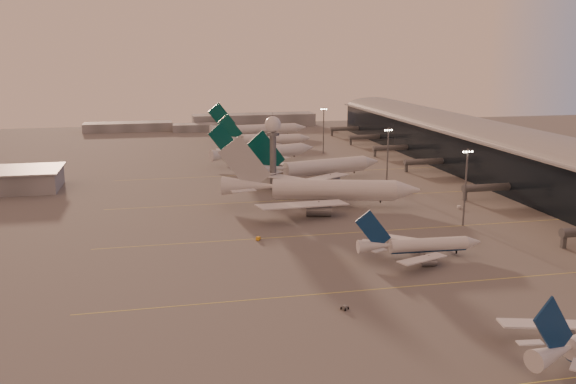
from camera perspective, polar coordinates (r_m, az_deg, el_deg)
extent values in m
plane|color=#4E4B4B|center=(135.96, 6.09, -10.90)|extent=(700.00, 700.00, 0.00)
cube|color=#E0D34F|center=(155.62, 15.59, -8.14)|extent=(180.00, 0.25, 0.02)
cube|color=#E0D34F|center=(194.27, 9.50, -3.55)|extent=(180.00, 0.25, 0.02)
cube|color=#E0D34F|center=(235.18, 5.51, -0.49)|extent=(180.00, 0.25, 0.02)
cube|color=#E0D34F|center=(282.10, 2.47, 1.86)|extent=(180.00, 0.25, 0.02)
cube|color=black|center=(275.32, 20.60, 2.64)|extent=(36.00, 360.00, 18.00)
cylinder|color=slate|center=(273.95, 20.75, 4.49)|extent=(10.08, 360.00, 10.08)
cube|color=slate|center=(273.93, 20.76, 4.54)|extent=(40.00, 362.00, 0.80)
cube|color=#585B60|center=(191.10, 24.39, -4.17)|extent=(1.20, 1.20, 4.40)
cylinder|color=#585B60|center=(242.66, 18.34, 0.41)|extent=(22.00, 2.80, 2.80)
cube|color=#585B60|center=(238.30, 16.23, -0.23)|extent=(1.20, 1.20, 4.40)
cylinder|color=#585B60|center=(291.26, 12.84, 2.80)|extent=(22.00, 2.80, 2.80)
cube|color=#585B60|center=(287.65, 11.01, 2.29)|extent=(1.20, 1.20, 4.40)
cylinder|color=#585B60|center=(329.26, 9.79, 4.10)|extent=(22.00, 2.80, 2.80)
cube|color=#585B60|center=(326.07, 8.14, 3.67)|extent=(1.20, 1.20, 4.40)
cylinder|color=#585B60|center=(368.14, 7.38, 5.13)|extent=(22.00, 2.80, 2.80)
cube|color=#585B60|center=(365.28, 5.88, 4.74)|extent=(1.20, 1.20, 4.40)
cylinder|color=#585B60|center=(405.74, 5.50, 5.92)|extent=(22.00, 2.80, 2.80)
cube|color=#585B60|center=(403.15, 4.14, 5.57)|extent=(1.20, 1.20, 4.40)
cylinder|color=#585B60|center=(245.90, -1.41, 2.79)|extent=(2.60, 2.60, 22.00)
cylinder|color=#585B60|center=(244.09, -1.43, 5.45)|extent=(5.20, 5.20, 1.20)
sphere|color=silver|center=(243.60, -1.43, 6.36)|extent=(6.40, 6.40, 6.40)
cylinder|color=#585B60|center=(243.19, -1.44, 7.22)|extent=(0.16, 0.16, 2.00)
cylinder|color=#585B60|center=(201.55, 16.26, 0.38)|extent=(0.56, 0.56, 25.00)
cube|color=#585B60|center=(199.35, 16.48, 3.75)|extent=(3.60, 0.25, 0.25)
sphere|color=#FFEABF|center=(198.70, 16.10, 3.62)|extent=(0.56, 0.56, 0.56)
sphere|color=#FFEABF|center=(199.17, 16.35, 3.63)|extent=(0.56, 0.56, 0.56)
sphere|color=#FFEABF|center=(199.65, 16.60, 3.63)|extent=(0.56, 0.56, 0.56)
sphere|color=#FFEABF|center=(200.13, 16.86, 3.64)|extent=(0.56, 0.56, 0.56)
cylinder|color=#585B60|center=(248.45, 9.29, 3.08)|extent=(0.56, 0.56, 25.00)
cube|color=#585B60|center=(246.66, 9.39, 5.83)|extent=(3.60, 0.25, 0.25)
sphere|color=#FFEABF|center=(246.17, 9.06, 5.73)|extent=(0.56, 0.56, 0.56)
sphere|color=#FFEABF|center=(246.53, 9.28, 5.73)|extent=(0.56, 0.56, 0.56)
sphere|color=#FFEABF|center=(246.90, 9.50, 5.73)|extent=(0.56, 0.56, 0.56)
sphere|color=#FFEABF|center=(247.26, 9.72, 5.74)|extent=(0.56, 0.56, 0.56)
cylinder|color=#585B60|center=(332.36, 3.34, 5.75)|extent=(0.56, 0.56, 25.00)
cube|color=#585B60|center=(331.03, 3.37, 7.81)|extent=(3.60, 0.25, 0.25)
sphere|color=#FFEABF|center=(330.67, 3.11, 7.74)|extent=(0.56, 0.56, 0.56)
sphere|color=#FFEABF|center=(330.93, 3.28, 7.74)|extent=(0.56, 0.56, 0.56)
sphere|color=#FFEABF|center=(331.20, 3.45, 7.74)|extent=(0.56, 0.56, 0.56)
sphere|color=#FFEABF|center=(331.46, 3.62, 7.74)|extent=(0.56, 0.56, 0.56)
cube|color=slate|center=(441.30, -14.71, 5.94)|extent=(60.00, 18.00, 6.00)
cube|color=slate|center=(455.94, -3.23, 6.75)|extent=(90.00, 20.00, 9.00)
cube|color=slate|center=(431.98, -8.09, 6.02)|extent=(40.00, 15.00, 5.00)
cone|color=silver|center=(117.51, 23.48, -13.98)|extent=(10.75, 7.09, 4.05)
cube|color=silver|center=(131.38, 22.72, -11.56)|extent=(17.61, 6.59, 1.27)
cylinder|color=gray|center=(133.15, 24.23, -12.24)|extent=(5.21, 3.99, 2.63)
cube|color=gray|center=(132.68, 24.28, -11.80)|extent=(0.39, 0.36, 1.62)
cube|color=navy|center=(115.02, 23.56, -11.82)|extent=(10.62, 3.99, 12.07)
cube|color=silver|center=(119.83, 21.67, -13.21)|extent=(4.78, 2.26, 0.27)
cylinder|color=silver|center=(170.99, 13.01, -4.98)|extent=(21.81, 4.70, 3.69)
cylinder|color=navy|center=(171.24, 12.99, -5.24)|extent=(21.33, 3.65, 2.66)
cone|color=silver|center=(176.20, 16.91, -4.68)|extent=(4.36, 3.88, 3.69)
cone|color=silver|center=(165.74, 8.07, -5.18)|extent=(9.25, 4.11, 3.69)
cube|color=silver|center=(161.30, 12.45, -6.30)|extent=(15.72, 9.98, 1.16)
cylinder|color=gray|center=(164.69, 13.01, -6.54)|extent=(4.30, 2.59, 2.40)
cube|color=gray|center=(164.35, 13.03, -6.20)|extent=(0.30, 0.26, 1.48)
cube|color=silver|center=(177.36, 10.30, -4.41)|extent=(15.33, 11.12, 1.16)
cylinder|color=gray|center=(176.85, 11.32, -5.08)|extent=(4.30, 2.59, 2.40)
cube|color=gray|center=(176.53, 11.33, -4.76)|extent=(0.30, 0.26, 1.48)
cube|color=navy|center=(164.24, 7.97, -3.68)|extent=(10.13, 0.81, 10.99)
cube|color=silver|center=(161.94, 8.52, -5.61)|extent=(4.47, 3.10, 0.24)
cube|color=silver|center=(169.52, 7.66, -4.71)|extent=(4.43, 3.39, 0.24)
cylinder|color=black|center=(174.99, 15.47, -5.57)|extent=(0.49, 0.49, 0.97)
cylinder|color=black|center=(172.99, 12.16, -5.59)|extent=(1.09, 0.53, 1.07)
cylinder|color=black|center=(169.25, 12.69, -6.04)|extent=(1.09, 0.53, 1.07)
cylinder|color=silver|center=(220.53, 4.32, -0.10)|extent=(44.53, 18.06, 6.91)
cylinder|color=silver|center=(220.89, 4.31, -0.50)|extent=(43.18, 15.96, 4.98)
cone|color=silver|center=(222.82, 11.12, -0.18)|extent=(10.05, 8.88, 6.91)
cone|color=silver|center=(221.71, -3.81, 0.21)|extent=(19.71, 11.45, 6.91)
cube|color=silver|center=(202.95, 1.39, -1.59)|extent=(32.60, 14.36, 2.05)
cylinder|color=gray|center=(207.82, 2.89, -2.05)|extent=(9.43, 6.55, 4.49)
cube|color=gray|center=(207.40, 2.90, -1.63)|extent=(0.39, 0.36, 2.77)
cube|color=silver|center=(238.70, 1.62, 0.66)|extent=(28.27, 27.01, 2.05)
cylinder|color=gray|center=(235.05, 2.90, -0.25)|extent=(9.43, 6.55, 4.49)
cube|color=gray|center=(234.68, 2.90, 0.12)|extent=(0.39, 0.36, 2.77)
cube|color=#A5A7AC|center=(220.14, -4.09, 2.28)|extent=(18.62, 5.31, 20.52)
cube|color=silver|center=(213.44, -4.17, -0.26)|extent=(9.02, 4.80, 0.28)
cube|color=silver|center=(230.01, -3.66, 0.73)|extent=(8.57, 8.03, 0.28)
cylinder|color=black|center=(222.63, 8.63, -1.21)|extent=(0.56, 0.56, 1.12)
cylinder|color=black|center=(223.84, 3.37, -0.99)|extent=(1.33, 0.85, 1.23)
cylinder|color=black|center=(219.08, 3.38, -1.30)|extent=(1.33, 0.85, 1.23)
cylinder|color=silver|center=(267.07, 3.55, 2.17)|extent=(39.26, 15.47, 6.27)
cylinder|color=silver|center=(267.34, 3.54, 1.87)|extent=(38.09, 13.58, 4.52)
cone|color=silver|center=(279.08, 7.70, 2.55)|extent=(8.82, 7.90, 6.27)
cone|color=silver|center=(254.65, -1.87, 1.82)|extent=(17.34, 10.02, 6.27)
cube|color=silver|center=(248.71, 3.48, 1.09)|extent=(25.38, 23.75, 1.86)
cylinder|color=gray|center=(254.84, 3.97, 0.78)|extent=(8.29, 5.77, 4.08)
cube|color=gray|center=(254.53, 3.98, 1.11)|extent=(0.38, 0.34, 2.51)
cube|color=silver|center=(277.07, 0.15, 2.36)|extent=(28.99, 13.20, 1.86)
cylinder|color=gray|center=(276.29, 1.39, 1.78)|extent=(8.29, 5.77, 4.08)
cube|color=gray|center=(276.00, 1.39, 2.08)|extent=(0.38, 0.34, 2.51)
cube|color=#023E38|center=(252.96, -2.05, 3.47)|extent=(16.84, 4.53, 18.57)
cube|color=silver|center=(247.79, -1.21, 1.55)|extent=(7.58, 7.00, 0.27)
cube|color=silver|center=(261.27, -2.60, 2.14)|extent=(7.95, 4.33, 0.27)
cylinder|color=black|center=(275.29, 6.22, 1.62)|extent=(0.54, 0.54, 1.08)
cylinder|color=black|center=(268.36, 2.70, 1.40)|extent=(1.29, 0.81, 1.19)
cylinder|color=black|center=(264.29, 3.20, 1.21)|extent=(1.29, 0.81, 1.19)
cylinder|color=silver|center=(308.20, -1.58, 3.61)|extent=(36.02, 17.69, 5.83)
cylinder|color=silver|center=(308.42, -1.58, 3.37)|extent=(34.78, 15.91, 4.20)
cone|color=silver|center=(319.45, 1.78, 3.95)|extent=(8.56, 7.85, 5.83)
cone|color=silver|center=(296.18, -5.88, 3.30)|extent=(16.25, 10.61, 5.83)
cube|color=silver|center=(291.01, -1.58, 2.83)|extent=(22.17, 23.52, 1.73)
cylinder|color=gray|center=(296.70, -1.19, 2.57)|extent=(7.87, 5.93, 3.79)
cube|color=gray|center=(296.45, -1.19, 2.83)|extent=(0.37, 0.34, 2.33)
cube|color=silver|center=(317.29, -4.36, 3.67)|extent=(26.86, 9.81, 1.73)
cylinder|color=gray|center=(316.60, -3.34, 3.22)|extent=(7.87, 5.93, 3.79)
cube|color=gray|center=(316.36, -3.34, 3.47)|extent=(0.37, 0.34, 2.33)
cube|color=#023E38|center=(294.75, -6.04, 4.62)|extent=(15.23, 5.74, 17.26)
cube|color=silver|center=(289.86, -5.32, 3.12)|extent=(6.77, 6.84, 0.25)
cube|color=silver|center=(302.28, -6.51, 3.51)|extent=(7.25, 3.38, 0.25)
cylinder|color=black|center=(315.85, 0.58, 3.18)|extent=(0.50, 0.50, 1.01)
cylinder|color=black|center=(309.27, -2.25, 2.97)|extent=(1.21, 0.85, 1.11)
cylinder|color=black|center=(305.49, -1.84, 2.84)|extent=(1.21, 0.85, 1.11)
cylinder|color=silver|center=(353.92, -1.54, 4.80)|extent=(33.17, 5.57, 5.34)
cylinder|color=silver|center=(354.09, -1.54, 4.60)|extent=(32.49, 4.07, 3.85)
cone|color=silver|center=(358.15, 1.58, 4.90)|extent=(6.45, 5.39, 5.34)
cone|color=silver|center=(350.18, -5.33, 4.76)|extent=(13.93, 5.44, 5.34)
cube|color=silver|center=(339.04, -2.45, 4.26)|extent=(23.81, 16.34, 1.58)
cylinder|color=gray|center=(343.30, -1.87, 4.00)|extent=(6.44, 3.52, 3.47)
cube|color=gray|center=(343.11, -1.87, 4.21)|extent=(0.28, 0.23, 2.14)
cube|color=silver|center=(366.22, -3.21, 4.92)|extent=(23.90, 16.08, 1.58)
cylinder|color=gray|center=(363.99, -2.49, 4.52)|extent=(6.44, 3.52, 3.47)
cube|color=gray|center=(363.81, -2.50, 4.72)|extent=(0.28, 0.23, 2.14)
cube|color=#023E38|center=(349.22, -5.47, 5.80)|extent=(14.70, 0.42, 15.81)
cube|color=silver|center=(343.83, -5.24, 4.63)|extent=(6.81, 5.00, 0.23)
cube|color=silver|center=(356.43, -5.50, 4.93)|extent=(6.82, 4.94, 0.23)
cylinder|color=black|center=(356.99, 0.45, 4.33)|extent=(0.46, 0.46, 0.92)
cylinder|color=black|center=(355.89, -2.02, 4.31)|extent=(1.02, 0.47, 1.01)
cylinder|color=black|center=(351.95, -1.90, 4.21)|extent=(1.02, 0.47, 1.01)
cylinder|color=silver|center=(392.91, -2.09, 5.73)|extent=(39.54, 10.31, 6.31)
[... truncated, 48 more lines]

